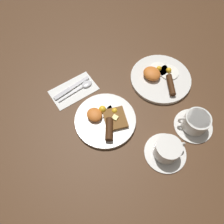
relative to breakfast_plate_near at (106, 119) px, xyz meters
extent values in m
plane|color=#4C301C|center=(0.00, 0.00, -0.01)|extent=(3.00, 3.00, 0.00)
cylinder|color=silver|center=(0.00, 0.00, -0.01)|extent=(0.24, 0.24, 0.01)
cylinder|color=white|center=(-0.04, 0.02, 0.01)|extent=(0.07, 0.07, 0.01)
sphere|color=yellow|center=(-0.04, 0.01, 0.01)|extent=(0.03, 0.03, 0.03)
cylinder|color=white|center=(0.00, 0.04, 0.01)|extent=(0.07, 0.07, 0.01)
sphere|color=yellow|center=(0.00, 0.05, 0.01)|extent=(0.02, 0.02, 0.02)
ellipsoid|color=orange|center=(-0.04, -0.02, 0.02)|extent=(0.06, 0.06, 0.03)
cylinder|color=#3D210F|center=(0.05, -0.02, 0.02)|extent=(0.08, 0.08, 0.03)
cube|color=brown|center=(0.03, 0.03, 0.01)|extent=(0.12, 0.11, 0.01)
cube|color=#F4E072|center=(0.03, 0.03, 0.02)|extent=(0.03, 0.03, 0.01)
cylinder|color=silver|center=(0.00, 0.31, -0.01)|extent=(0.26, 0.26, 0.01)
cylinder|color=white|center=(-0.04, 0.33, 0.01)|extent=(0.08, 0.08, 0.01)
sphere|color=yellow|center=(-0.03, 0.33, 0.01)|extent=(0.02, 0.02, 0.02)
cylinder|color=white|center=(0.01, 0.35, 0.01)|extent=(0.08, 0.08, 0.01)
sphere|color=yellow|center=(0.00, 0.35, 0.01)|extent=(0.02, 0.02, 0.02)
ellipsoid|color=orange|center=(-0.03, 0.28, 0.02)|extent=(0.08, 0.07, 0.03)
cylinder|color=#3C200F|center=(0.06, 0.30, 0.01)|extent=(0.09, 0.08, 0.02)
cylinder|color=silver|center=(0.24, 0.08, -0.01)|extent=(0.15, 0.15, 0.01)
cylinder|color=silver|center=(0.24, 0.08, 0.03)|extent=(0.09, 0.09, 0.06)
cylinder|color=#56331E|center=(0.24, 0.08, 0.06)|extent=(0.08, 0.08, 0.00)
torus|color=silver|center=(0.26, 0.12, 0.03)|extent=(0.02, 0.04, 0.04)
cylinder|color=silver|center=(0.24, 0.24, -0.01)|extent=(0.15, 0.15, 0.01)
cylinder|color=silver|center=(0.24, 0.24, 0.03)|extent=(0.09, 0.09, 0.06)
cylinder|color=#56331E|center=(0.24, 0.24, 0.05)|extent=(0.08, 0.08, 0.00)
torus|color=silver|center=(0.20, 0.21, 0.03)|extent=(0.03, 0.03, 0.04)
cube|color=white|center=(-0.20, -0.01, -0.01)|extent=(0.13, 0.20, 0.01)
cube|color=silver|center=(-0.21, 0.03, -0.01)|extent=(0.02, 0.09, 0.00)
cube|color=#9E9EA3|center=(-0.21, -0.06, -0.01)|extent=(0.02, 0.08, 0.01)
ellipsoid|color=silver|center=(-0.18, 0.05, 0.00)|extent=(0.03, 0.05, 0.01)
cube|color=silver|center=(-0.19, -0.03, -0.01)|extent=(0.01, 0.12, 0.00)
camera|label=1|loc=(0.30, -0.23, 0.75)|focal=35.00mm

